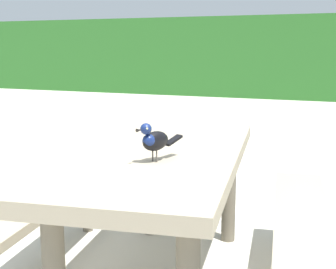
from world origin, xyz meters
name	(u,v)px	position (x,y,z in m)	size (l,w,h in m)	color
hedge_wall	(329,57)	(0.00, 10.89, 1.01)	(28.00, 2.39, 2.02)	#2D6B28
picnic_table_foreground	(163,186)	(-0.04, 0.21, 0.56)	(1.93, 1.95, 0.74)	gray
bird_grackle	(154,140)	(0.01, -0.02, 0.84)	(0.14, 0.28, 0.18)	black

